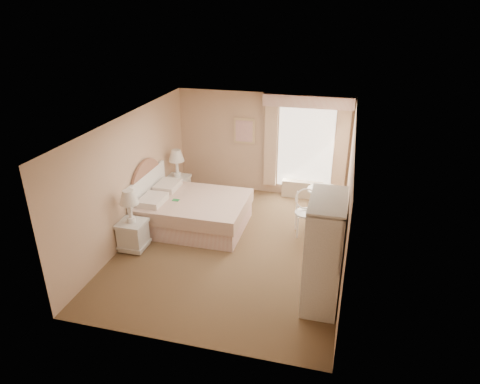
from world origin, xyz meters
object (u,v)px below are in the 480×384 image
(nightstand_near, at_px, (132,228))
(armoire, at_px, (323,260))
(nightstand_far, at_px, (178,182))
(bed, at_px, (189,210))
(round_table, at_px, (323,200))
(cafe_chair, at_px, (306,208))

(nightstand_near, xyz_separation_m, armoire, (3.65, -0.66, 0.29))
(nightstand_far, height_order, armoire, armoire)
(nightstand_near, bearing_deg, nightstand_far, 90.00)
(bed, distance_m, armoire, 3.47)
(bed, relative_size, armoire, 1.21)
(nightstand_far, bearing_deg, armoire, -39.29)
(round_table, bearing_deg, nightstand_far, 176.65)
(round_table, xyz_separation_m, cafe_chair, (-0.30, -0.64, 0.06))
(bed, relative_size, nightstand_far, 1.75)
(bed, xyz_separation_m, nightstand_far, (-0.72, 1.18, 0.11))
(nightstand_near, distance_m, round_table, 4.05)
(nightstand_near, relative_size, round_table, 1.65)
(nightstand_far, bearing_deg, nightstand_near, -90.00)
(round_table, bearing_deg, armoire, -85.89)
(bed, distance_m, round_table, 2.90)
(round_table, height_order, cafe_chair, cafe_chair)
(bed, height_order, nightstand_near, bed)
(nightstand_near, xyz_separation_m, cafe_chair, (3.15, 1.49, 0.09))
(nightstand_far, distance_m, armoire, 4.73)
(nightstand_far, relative_size, armoire, 0.69)
(cafe_chair, bearing_deg, nightstand_near, -167.87)
(cafe_chair, height_order, armoire, armoire)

